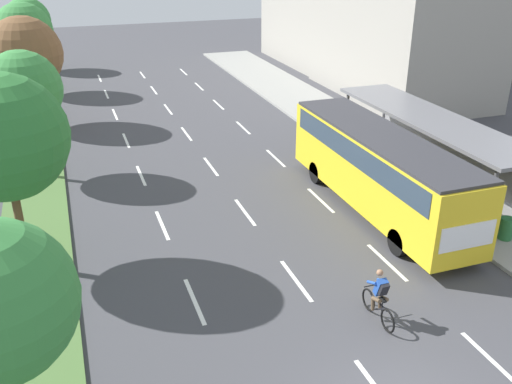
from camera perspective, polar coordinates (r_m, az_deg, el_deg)
name	(u,v)px	position (r m, az deg, el deg)	size (l,w,h in m)	color
median_strip	(36,169)	(29.78, -21.54, 2.23)	(2.60, 52.00, 0.12)	#4C7038
sidewalk_right	(351,131)	(33.65, 9.68, 6.15)	(4.50, 52.00, 0.15)	gray
lane_divider_left	(141,175)	(27.61, -11.65, 1.67)	(0.14, 46.05, 0.01)	white
lane_divider_center	(211,166)	(28.21, -4.63, 2.62)	(0.14, 46.05, 0.01)	white
lane_divider_right	(276,158)	(29.22, 2.02, 3.48)	(0.14, 46.05, 0.01)	white
bus_shelter	(433,140)	(27.52, 17.61, 5.08)	(2.90, 12.39, 2.86)	gray
bus	(379,164)	(23.37, 12.41, 2.79)	(2.54, 11.29, 3.37)	yellow
cyclist	(379,298)	(17.20, 12.46, -10.53)	(0.46, 1.82, 1.71)	black
median_tree_second	(3,138)	(19.36, -24.38, 5.06)	(4.10, 4.10, 6.70)	brown
median_tree_third	(23,90)	(27.60, -22.71, 9.59)	(3.52, 3.52, 5.91)	brown
median_tree_fourth	(25,54)	(35.86, -22.53, 12.86)	(4.32, 4.32, 6.39)	brown
median_tree_fifth	(24,32)	(44.20, -22.63, 14.83)	(4.09, 4.09, 6.34)	brown
median_tree_farthest	(28,21)	(52.60, -22.27, 15.88)	(3.77, 3.77, 5.90)	brown
trash_bin	(506,228)	(22.96, 24.17, -3.41)	(0.52, 0.52, 0.85)	#286B38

